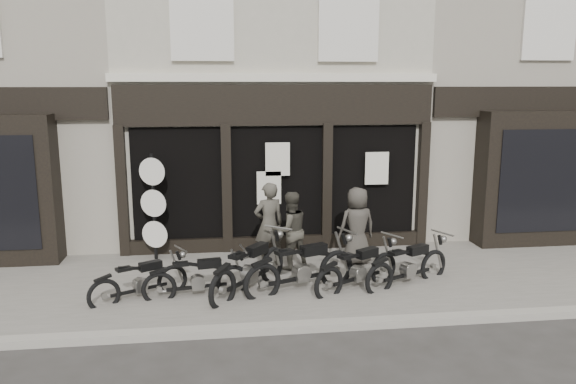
{
  "coord_description": "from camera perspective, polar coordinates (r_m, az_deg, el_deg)",
  "views": [
    {
      "loc": [
        -1.34,
        -9.63,
        3.95
      ],
      "look_at": [
        0.08,
        1.6,
        1.73
      ],
      "focal_mm": 35.0,
      "sensor_mm": 36.0,
      "label": 1
    }
  ],
  "objects": [
    {
      "name": "ground_plane",
      "position": [
        10.5,
        0.65,
        -11.01
      ],
      "size": [
        90.0,
        90.0,
        0.0
      ],
      "primitive_type": "plane",
      "color": "#2D2B28",
      "rests_on": "ground"
    },
    {
      "name": "pavement",
      "position": [
        11.31,
        0.02,
        -9.03
      ],
      "size": [
        30.0,
        4.2,
        0.12
      ],
      "primitive_type": "cube",
      "color": "#646058",
      "rests_on": "ground_plane"
    },
    {
      "name": "kerb",
      "position": [
        9.33,
        1.73,
        -13.51
      ],
      "size": [
        30.0,
        0.25,
        0.13
      ],
      "primitive_type": "cube",
      "color": "gray",
      "rests_on": "ground_plane"
    },
    {
      "name": "central_building",
      "position": [
        15.64,
        -2.35,
        11.57
      ],
      "size": [
        7.3,
        6.22,
        8.34
      ],
      "color": "#ACA493",
      "rests_on": "ground"
    },
    {
      "name": "neighbour_left",
      "position": [
        16.32,
        -25.55,
        10.35
      ],
      "size": [
        5.6,
        6.73,
        8.34
      ],
      "color": "gray",
      "rests_on": "ground"
    },
    {
      "name": "neighbour_right",
      "position": [
        17.33,
        19.49,
        10.78
      ],
      "size": [
        5.6,
        6.73,
        8.34
      ],
      "color": "gray",
      "rests_on": "ground"
    },
    {
      "name": "motorcycle_0",
      "position": [
        10.62,
        -14.75,
        -9.04
      ],
      "size": [
        1.72,
        1.13,
        0.9
      ],
      "rotation": [
        0.0,
        0.0,
        0.5
      ],
      "color": "black",
      "rests_on": "ground"
    },
    {
      "name": "motorcycle_1",
      "position": [
        10.5,
        -9.12,
        -8.96
      ],
      "size": [
        1.96,
        0.63,
        0.94
      ],
      "rotation": [
        0.0,
        0.0,
        0.17
      ],
      "color": "black",
      "rests_on": "ground"
    },
    {
      "name": "motorcycle_2",
      "position": [
        10.64,
        -3.91,
        -8.17
      ],
      "size": [
        1.67,
        1.97,
        1.12
      ],
      "rotation": [
        0.0,
        0.0,
        0.9
      ],
      "color": "black",
      "rests_on": "ground"
    },
    {
      "name": "motorcycle_3",
      "position": [
        10.65,
        1.42,
        -8.09
      ],
      "size": [
        2.24,
        1.21,
        1.14
      ],
      "rotation": [
        0.0,
        0.0,
        0.39
      ],
      "color": "black",
      "rests_on": "ground"
    },
    {
      "name": "motorcycle_4",
      "position": [
        10.83,
        7.15,
        -8.12
      ],
      "size": [
        1.9,
        1.29,
        1.01
      ],
      "rotation": [
        0.0,
        0.0,
        0.53
      ],
      "color": "black",
      "rests_on": "ground"
    },
    {
      "name": "motorcycle_5",
      "position": [
        11.18,
        12.13,
        -7.66
      ],
      "size": [
        1.96,
        1.19,
        1.01
      ],
      "rotation": [
        0.0,
        0.0,
        0.46
      ],
      "color": "black",
      "rests_on": "ground"
    },
    {
      "name": "man_left",
      "position": [
        11.81,
        -1.96,
        -3.3
      ],
      "size": [
        0.75,
        0.59,
        1.79
      ],
      "primitive_type": "imported",
      "rotation": [
        0.0,
        0.0,
        3.42
      ],
      "color": "#423E36",
      "rests_on": "pavement"
    },
    {
      "name": "man_centre",
      "position": [
        11.64,
        0.21,
        -3.92
      ],
      "size": [
        0.95,
        0.83,
        1.63
      ],
      "primitive_type": "imported",
      "rotation": [
        0.0,
        0.0,
        3.46
      ],
      "color": "#3A372F",
      "rests_on": "pavement"
    },
    {
      "name": "man_right",
      "position": [
        11.99,
        7.02,
        -3.45
      ],
      "size": [
        0.9,
        0.68,
        1.67
      ],
      "primitive_type": "imported",
      "rotation": [
        0.0,
        0.0,
        3.34
      ],
      "color": "#393530",
      "rests_on": "pavement"
    },
    {
      "name": "advert_sign_post",
      "position": [
        12.5,
        -13.47,
        -1.95
      ],
      "size": [
        0.57,
        0.38,
        2.45
      ],
      "rotation": [
        0.0,
        0.0,
        -0.36
      ],
      "color": "black",
      "rests_on": "ground"
    }
  ]
}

